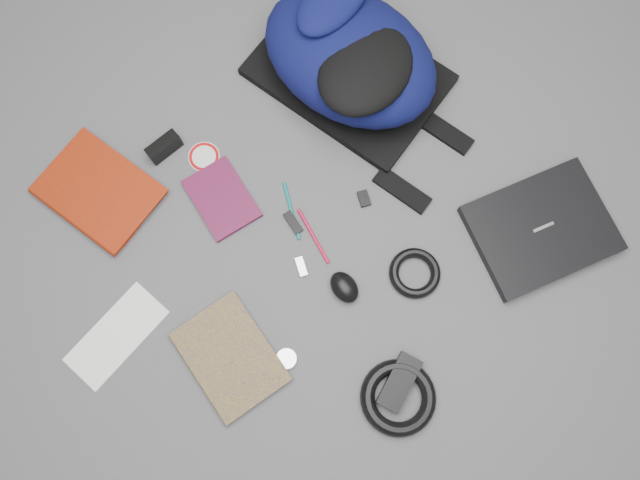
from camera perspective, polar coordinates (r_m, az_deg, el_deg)
ground at (r=1.51m, az=0.00°, el=-0.18°), size 4.00×4.00×0.00m
backpack at (r=1.58m, az=2.76°, el=16.45°), size 0.47×0.58×0.21m
laptop at (r=1.60m, az=19.56°, el=0.97°), size 0.38×0.33×0.03m
textbook_red at (r=1.63m, az=-21.82°, el=1.37°), size 0.27×0.32×0.03m
comic_book at (r=1.49m, az=-11.19°, el=-12.43°), size 0.20×0.26×0.02m
envelope at (r=1.55m, az=-18.10°, el=-8.32°), size 0.26×0.15×0.00m
dvd_case at (r=1.55m, az=-8.98°, el=3.76°), size 0.15×0.19×0.01m
compact_camera at (r=1.61m, az=-14.07°, el=8.24°), size 0.09×0.04×0.05m
sticker_disc at (r=1.60m, az=-10.56°, el=7.49°), size 0.09×0.09×0.00m
pen_teal at (r=1.53m, az=-2.62°, el=2.68°), size 0.07×0.14×0.01m
pen_red at (r=1.51m, az=-0.62°, el=0.37°), size 0.04×0.15×0.01m
id_badge at (r=1.49m, az=-7.74°, el=-7.25°), size 0.07×0.10×0.00m
usb_black at (r=1.52m, az=-2.48°, el=1.61°), size 0.03×0.06×0.01m
usb_silver at (r=1.50m, az=-1.72°, el=-2.46°), size 0.03×0.05×0.01m
key_fob at (r=1.54m, az=4.04°, el=3.80°), size 0.04×0.05×0.01m
mouse at (r=1.47m, az=2.24°, el=-4.33°), size 0.06×0.09×0.04m
headphone_left at (r=1.47m, az=-6.50°, el=-12.60°), size 0.06×0.06×0.01m
headphone_right at (r=1.47m, az=-3.09°, el=-10.79°), size 0.06×0.06×0.01m
cable_coil at (r=1.50m, az=8.66°, el=-3.01°), size 0.15×0.15×0.02m
power_brick at (r=1.47m, az=7.26°, el=-12.78°), size 0.14×0.10×0.03m
power_cord_coil at (r=1.46m, az=7.16°, el=-14.11°), size 0.22×0.22×0.03m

